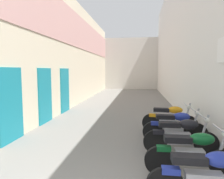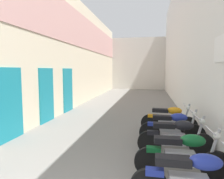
{
  "view_description": "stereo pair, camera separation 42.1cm",
  "coord_description": "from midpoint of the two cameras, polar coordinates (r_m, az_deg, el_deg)",
  "views": [
    {
      "loc": [
        0.86,
        -2.05,
        2.12
      ],
      "look_at": [
        -0.17,
        5.77,
        1.36
      ],
      "focal_mm": 32.6,
      "sensor_mm": 36.0,
      "label": 1
    },
    {
      "loc": [
        1.28,
        -1.98,
        2.12
      ],
      "look_at": [
        -0.17,
        5.77,
        1.36
      ],
      "focal_mm": 32.6,
      "sensor_mm": 36.0,
      "label": 2
    }
  ],
  "objects": [
    {
      "name": "building_right",
      "position": [
        12.51,
        20.21,
        13.42
      ],
      "size": [
        0.45,
        20.41,
        7.84
      ],
      "color": "silver",
      "rests_on": "ground"
    },
    {
      "name": "building_left",
      "position": [
        12.88,
        -8.31,
        9.96
      ],
      "size": [
        0.45,
        20.41,
        6.23
      ],
      "color": "beige",
      "rests_on": "ground"
    },
    {
      "name": "motorcycle_third",
      "position": [
        5.42,
        19.64,
        -12.24
      ],
      "size": [
        1.85,
        0.58,
        1.04
      ],
      "color": "black",
      "rests_on": "ground"
    },
    {
      "name": "ground_plane",
      "position": [
        10.49,
        4.51,
        -6.19
      ],
      "size": [
        36.41,
        36.41,
        0.0
      ],
      "primitive_type": "plane",
      "color": "slate"
    },
    {
      "name": "motorcycle_nearest",
      "position": [
        3.6,
        25.04,
        -21.83
      ],
      "size": [
        1.85,
        0.58,
        1.04
      ],
      "color": "black",
      "rests_on": "ground"
    },
    {
      "name": "motorcycle_fourth",
      "position": [
        6.21,
        18.41,
        -9.92
      ],
      "size": [
        1.85,
        0.58,
        1.04
      ],
      "color": "black",
      "rests_on": "ground"
    },
    {
      "name": "motorcycle_fifth",
      "position": [
        7.19,
        17.3,
        -7.78
      ],
      "size": [
        1.85,
        0.58,
        1.04
      ],
      "color": "black",
      "rests_on": "ground"
    },
    {
      "name": "building_far_end",
      "position": [
        23.46,
        7.99,
        7.13
      ],
      "size": [
        8.74,
        2.0,
        5.62
      ],
      "primitive_type": "cube",
      "color": "beige",
      "rests_on": "ground"
    },
    {
      "name": "motorcycle_second",
      "position": [
        4.41,
        21.95,
        -16.48
      ],
      "size": [
        1.85,
        0.58,
        1.04
      ],
      "color": "black",
      "rests_on": "ground"
    }
  ]
}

